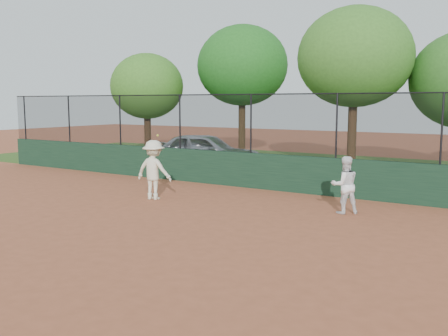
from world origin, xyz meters
The scene contains 10 objects.
ground centered at (0.00, 0.00, 0.00)m, with size 80.00×80.00×0.00m, color #A35334.
back_wall centered at (0.00, 6.00, 0.60)m, with size 26.00×0.20×1.20m, color #1A3A24.
grass_strip centered at (0.00, 12.00, 0.00)m, with size 36.00×12.00×0.01m, color #2A4917.
parked_car centered at (-4.21, 8.68, 0.82)m, with size 1.93×4.79×1.63m, color silver.
player_second centered at (3.53, 3.83, 0.76)m, with size 0.74×0.57×1.52m, color white.
player_main centered at (-1.98, 2.66, 0.89)m, with size 1.22×0.79×2.00m.
fence_assembly centered at (-0.03, 6.00, 2.24)m, with size 26.00×0.06×2.00m.
tree_0 centered at (-9.46, 11.11, 3.71)m, with size 3.89×3.53×5.41m.
tree_1 centered at (-5.03, 13.24, 4.72)m, with size 4.66×4.24×6.75m.
tree_2 centered at (1.32, 11.26, 4.70)m, with size 4.66×4.24×6.73m.
Camera 1 is at (7.69, -8.82, 2.93)m, focal length 40.00 mm.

